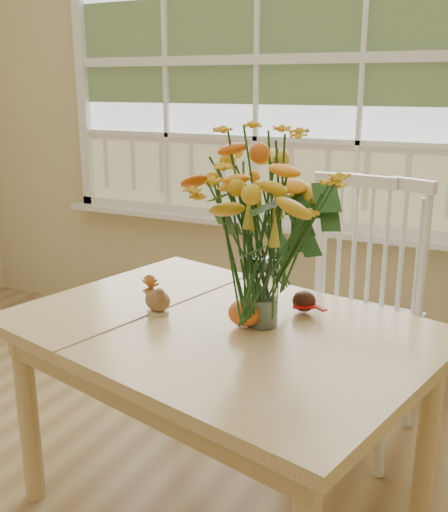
% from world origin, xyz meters
% --- Properties ---
extents(wall_back, '(4.00, 0.02, 2.70)m').
position_xyz_m(wall_back, '(0.00, 2.25, 1.35)').
color(wall_back, '#D4BF88').
rests_on(wall_back, floor).
extents(window, '(2.42, 0.12, 1.74)m').
position_xyz_m(window, '(0.00, 2.21, 1.53)').
color(window, silver).
rests_on(window, wall_back).
extents(dining_table, '(1.48, 1.21, 0.70)m').
position_xyz_m(dining_table, '(0.49, 0.82, 0.60)').
color(dining_table, tan).
rests_on(dining_table, floor).
extents(windsor_chair, '(0.53, 0.51, 1.05)m').
position_xyz_m(windsor_chair, '(0.75, 1.54, 0.58)').
color(windsor_chair, white).
rests_on(windsor_chair, floor).
extents(flower_vase, '(0.45, 0.45, 0.53)m').
position_xyz_m(flower_vase, '(0.61, 0.87, 1.02)').
color(flower_vase, white).
rests_on(flower_vase, dining_table).
extents(pumpkin, '(0.11, 0.11, 0.08)m').
position_xyz_m(pumpkin, '(0.56, 0.83, 0.74)').
color(pumpkin, '#C44917').
rests_on(pumpkin, dining_table).
extents(turkey_figurine, '(0.10, 0.08, 0.12)m').
position_xyz_m(turkey_figurine, '(0.26, 0.80, 0.74)').
color(turkey_figurine, '#CCB78C').
rests_on(turkey_figurine, dining_table).
extents(dark_gourd, '(0.13, 0.08, 0.07)m').
position_xyz_m(dark_gourd, '(0.69, 1.03, 0.73)').
color(dark_gourd, '#38160F').
rests_on(dark_gourd, dining_table).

